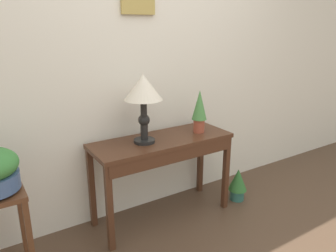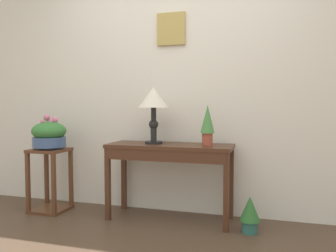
{
  "view_description": "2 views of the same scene",
  "coord_description": "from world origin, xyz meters",
  "px_view_note": "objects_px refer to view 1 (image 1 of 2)",
  "views": [
    {
      "loc": [
        -1.3,
        -0.9,
        1.61
      ],
      "look_at": [
        0.06,
        1.25,
        0.82
      ],
      "focal_mm": 34.73,
      "sensor_mm": 36.0,
      "label": 1
    },
    {
      "loc": [
        0.91,
        -1.86,
        1.08
      ],
      "look_at": [
        -0.01,
        1.21,
        0.89
      ],
      "focal_mm": 36.93,
      "sensor_mm": 36.0,
      "label": 2
    }
  ],
  "objects_px": {
    "table_lamp": "(143,92)",
    "potted_plant_floor": "(238,183)",
    "potted_plant_on_console": "(199,109)",
    "pedestal_stand_left": "(1,238)",
    "console_table": "(163,151)"
  },
  "relations": [
    {
      "from": "pedestal_stand_left",
      "to": "potted_plant_floor",
      "type": "relative_size",
      "value": 2.03
    },
    {
      "from": "potted_plant_on_console",
      "to": "console_table",
      "type": "bearing_deg",
      "value": -179.87
    },
    {
      "from": "console_table",
      "to": "table_lamp",
      "type": "xyz_separation_m",
      "value": [
        -0.16,
        0.02,
        0.5
      ]
    },
    {
      "from": "pedestal_stand_left",
      "to": "potted_plant_on_console",
      "type": "bearing_deg",
      "value": 2.57
    },
    {
      "from": "potted_plant_on_console",
      "to": "pedestal_stand_left",
      "type": "height_order",
      "value": "potted_plant_on_console"
    },
    {
      "from": "pedestal_stand_left",
      "to": "table_lamp",
      "type": "bearing_deg",
      "value": 5.03
    },
    {
      "from": "table_lamp",
      "to": "potted_plant_on_console",
      "type": "relative_size",
      "value": 1.46
    },
    {
      "from": "table_lamp",
      "to": "pedestal_stand_left",
      "type": "distance_m",
      "value": 1.36
    },
    {
      "from": "potted_plant_on_console",
      "to": "potted_plant_floor",
      "type": "bearing_deg",
      "value": -17.63
    },
    {
      "from": "potted_plant_on_console",
      "to": "pedestal_stand_left",
      "type": "bearing_deg",
      "value": -177.43
    },
    {
      "from": "potted_plant_on_console",
      "to": "potted_plant_floor",
      "type": "height_order",
      "value": "potted_plant_on_console"
    },
    {
      "from": "pedestal_stand_left",
      "to": "potted_plant_floor",
      "type": "bearing_deg",
      "value": -1.47
    },
    {
      "from": "console_table",
      "to": "potted_plant_on_console",
      "type": "distance_m",
      "value": 0.47
    },
    {
      "from": "table_lamp",
      "to": "potted_plant_floor",
      "type": "relative_size",
      "value": 1.69
    },
    {
      "from": "table_lamp",
      "to": "potted_plant_floor",
      "type": "height_order",
      "value": "table_lamp"
    }
  ]
}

